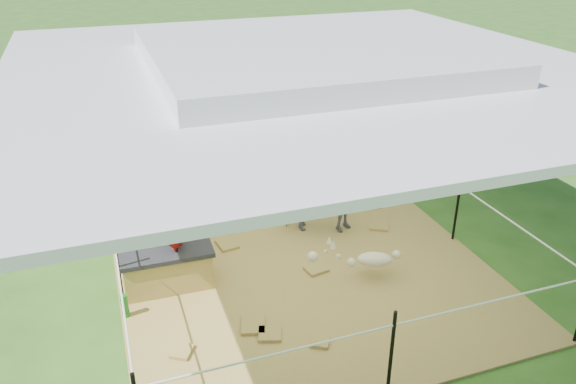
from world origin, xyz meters
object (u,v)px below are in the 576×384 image
object	(u,v)px
picnic_table_near	(275,79)
distant_person	(265,75)
green_bottle	(125,306)
picnic_table_far	(354,59)
woman	(169,206)
pony	(324,201)
straw_bale	(167,269)
foal	(375,257)
trash_barrel	(364,89)

from	to	relation	value
picnic_table_near	distant_person	bearing A→B (deg)	-176.92
green_bottle	picnic_table_far	distance (m)	12.00
woman	distant_person	distance (m)	8.48
picnic_table_near	distant_person	world-z (taller)	distant_person
pony	straw_bale	bearing A→B (deg)	125.49
woman	picnic_table_far	xyz separation A→B (m)	(6.68, 9.05, -0.73)
straw_bale	foal	xyz separation A→B (m)	(2.46, -0.67, 0.06)
woman	foal	size ratio (longest dim) A/B	1.20
foal	picnic_table_near	xyz separation A→B (m)	(1.48, 8.55, 0.00)
woman	green_bottle	distance (m)	1.23
green_bottle	trash_barrel	xyz separation A→B (m)	(5.98, 6.10, 0.32)
green_bottle	trash_barrel	bearing A→B (deg)	45.60
pony	foal	size ratio (longest dim) A/B	1.16
picnic_table_near	pony	bearing A→B (deg)	-130.04
green_bottle	foal	world-z (taller)	foal
straw_bale	distant_person	xyz separation A→B (m)	(3.62, 7.69, 0.24)
woman	foal	world-z (taller)	woman
straw_bale	green_bottle	distance (m)	0.72
green_bottle	picnic_table_near	size ratio (longest dim) A/B	0.19
trash_barrel	pony	bearing A→B (deg)	-121.67
foal	picnic_table_near	world-z (taller)	picnic_table_near
woman	pony	world-z (taller)	woman
pony	trash_barrel	bearing A→B (deg)	-10.03
woman	trash_barrel	distance (m)	7.79
trash_barrel	distant_person	xyz separation A→B (m)	(-1.81, 2.04, 0.01)
straw_bale	green_bottle	world-z (taller)	straw_bale
foal	trash_barrel	bearing A→B (deg)	85.97
woman	green_bottle	world-z (taller)	woman
picnic_table_near	picnic_table_far	world-z (taller)	picnic_table_far
pony	foal	distance (m)	1.27
trash_barrel	picnic_table_near	distance (m)	2.68
woman	distant_person	bearing A→B (deg)	156.66
distant_person	trash_barrel	bearing A→B (deg)	129.07
trash_barrel	picnic_table_far	world-z (taller)	trash_barrel
pony	picnic_table_near	distance (m)	7.50
distant_person	picnic_table_far	bearing A→B (deg)	-159.25
straw_bale	woman	world-z (taller)	woman
straw_bale	picnic_table_far	distance (m)	11.31
pony	distant_person	xyz separation A→B (m)	(1.33, 7.13, -0.04)
green_bottle	foal	xyz separation A→B (m)	(3.01, -0.22, 0.14)
picnic_table_near	distant_person	size ratio (longest dim) A/B	1.54
woman	picnic_table_far	size ratio (longest dim) A/B	0.69
picnic_table_near	green_bottle	bearing A→B (deg)	-145.63
woman	picnic_table_near	xyz separation A→B (m)	(3.85, 7.88, -0.79)
green_bottle	pony	xyz separation A→B (m)	(2.84, 1.01, 0.36)
foal	picnic_table_far	distance (m)	10.64
green_bottle	picnic_table_near	distance (m)	9.47
pony	foal	world-z (taller)	pony
picnic_table_far	distant_person	size ratio (longest dim) A/B	1.81
pony	picnic_table_near	xyz separation A→B (m)	(1.66, 7.32, -0.22)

